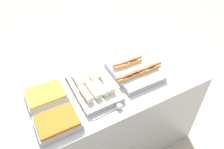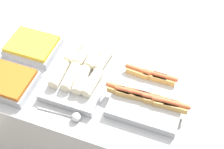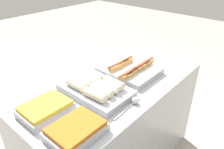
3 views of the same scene
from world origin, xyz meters
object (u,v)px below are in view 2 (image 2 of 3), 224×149
at_px(tray_hotdogs, 150,91).
at_px(serving_spoon_near, 73,116).
at_px(tray_side_front, 7,82).
at_px(serving_spoon_far, 111,43).
at_px(tray_side_back, 33,47).
at_px(tray_wraps, 83,70).

bearing_deg(tray_hotdogs, serving_spoon_near, -140.09).
height_order(tray_side_front, serving_spoon_far, tray_side_front).
relative_size(tray_side_back, serving_spoon_near, 1.22).
distance_m(tray_wraps, serving_spoon_far, 0.29).
bearing_deg(tray_side_back, serving_spoon_far, 25.54).
relative_size(tray_hotdogs, tray_side_front, 1.50).
bearing_deg(tray_side_front, serving_spoon_far, 48.69).
bearing_deg(tray_side_front, tray_side_back, 90.00).
height_order(tray_wraps, serving_spoon_near, tray_wraps).
height_order(tray_side_back, serving_spoon_near, tray_side_back).
xyz_separation_m(tray_side_back, serving_spoon_far, (0.43, 0.21, -0.01)).
relative_size(tray_wraps, serving_spoon_near, 2.05).
distance_m(tray_wraps, tray_side_back, 0.37).
height_order(tray_hotdogs, tray_wraps, tray_wraps).
bearing_deg(serving_spoon_far, tray_side_back, -154.46).
xyz_separation_m(tray_side_front, serving_spoon_far, (0.43, 0.49, -0.01)).
relative_size(tray_wraps, tray_side_front, 1.67).
bearing_deg(tray_side_back, tray_hotdogs, -6.23).
distance_m(tray_hotdogs, tray_side_front, 0.79).
xyz_separation_m(tray_hotdogs, serving_spoon_near, (-0.33, -0.28, -0.02)).
xyz_separation_m(tray_wraps, tray_side_back, (-0.36, 0.07, -0.01)).
bearing_deg(tray_side_back, serving_spoon_near, -39.77).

